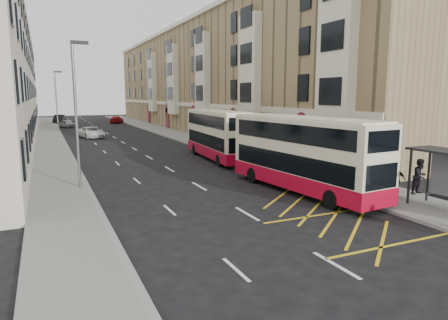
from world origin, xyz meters
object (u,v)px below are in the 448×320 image
pedestrian_far (396,180)px  white_van (91,132)px  car_silver (68,124)px  car_dark (59,119)px  street_lamp_far (57,100)px  double_decker_front (303,154)px  pedestrian_mid (420,176)px  double_decker_rear (218,135)px  street_lamp_near (76,107)px  car_red (117,120)px

pedestrian_far → white_van: bearing=-52.7°
car_silver → car_dark: (-0.79, 11.71, 0.16)m
street_lamp_far → double_decker_front: (11.02, -35.61, -2.54)m
pedestrian_mid → car_dark: pedestrian_mid is taller
double_decker_rear → car_silver: (-9.36, 40.02, -1.41)m
double_decker_rear → white_van: size_ratio=2.10×
street_lamp_near → street_lamp_far: size_ratio=1.00×
car_dark → car_red: car_dark is taller
double_decker_rear → pedestrian_far: (3.10, -15.54, -1.06)m
street_lamp_far → pedestrian_far: bearing=-69.7°
double_decker_rear → pedestrian_mid: bearing=-69.3°
street_lamp_far → car_dark: size_ratio=1.63×
street_lamp_far → double_decker_rear: bearing=-64.2°
street_lamp_far → white_van: 5.58m
double_decker_rear → pedestrian_mid: double_decker_rear is taller
car_silver → pedestrian_far: bearing=-98.2°
double_decker_front → car_silver: (-9.07, 52.28, -1.45)m
street_lamp_near → car_red: 55.40m
street_lamp_far → pedestrian_mid: street_lamp_far is taller
white_van → car_silver: bearing=82.8°
double_decker_rear → car_dark: 52.72m
street_lamp_near → car_dark: (1.15, 58.37, -3.83)m
double_decker_rear → white_van: double_decker_rear is taller
double_decker_rear → car_red: double_decker_rear is taller
double_decker_front → car_red: (0.00, 59.76, -1.43)m
car_dark → car_silver: bearing=-75.6°
street_lamp_near → double_decker_front: street_lamp_near is taller
double_decker_front → car_silver: double_decker_front is taller
pedestrian_far → car_silver: (-12.46, 55.56, -0.35)m
pedestrian_mid → white_van: pedestrian_mid is taller
street_lamp_near → double_decker_rear: bearing=30.5°
street_lamp_far → double_decker_front: street_lamp_far is taller
street_lamp_near → car_silver: size_ratio=2.12×
street_lamp_far → double_decker_front: bearing=-72.8°
street_lamp_near → double_decker_rear: (11.30, 6.65, -2.58)m
double_decker_front → double_decker_rear: double_decker_front is taller
pedestrian_far → car_red: size_ratio=0.37×
double_decker_rear → car_dark: size_ratio=2.09×
double_decker_rear → street_lamp_far: bearing=119.9°
pedestrian_mid → white_van: size_ratio=0.38×
pedestrian_mid → white_van: bearing=100.4°
street_lamp_near → street_lamp_far: bearing=90.0°
pedestrian_mid → car_red: (-4.98, 63.14, -0.42)m
double_decker_front → double_decker_rear: bearing=83.4°
car_silver → car_red: (9.08, 7.48, 0.01)m
pedestrian_far → car_red: bearing=-65.7°
double_decker_front → street_lamp_near: bearing=147.8°
double_decker_front → white_van: size_ratio=2.15×
double_decker_rear → car_silver: double_decker_rear is taller
pedestrian_far → car_red: 63.13m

